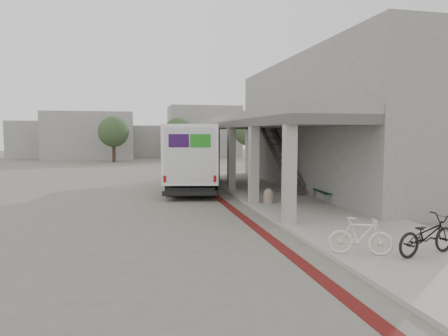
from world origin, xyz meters
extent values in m
plane|color=#645E55|center=(0.00, 0.00, 0.00)|extent=(120.00, 120.00, 0.00)
cube|color=#551211|center=(1.00, 2.00, 0.01)|extent=(0.35, 40.00, 0.01)
cube|color=gray|center=(4.00, 0.00, 0.06)|extent=(4.40, 28.00, 0.12)
cube|color=gray|center=(7.35, 4.50, 3.50)|extent=(4.30, 17.00, 7.00)
cube|color=#524F4D|center=(3.60, 4.50, 3.50)|extent=(3.40, 16.90, 0.35)
cube|color=gray|center=(3.60, 4.50, 3.85)|extent=(3.40, 16.90, 0.35)
cube|color=gray|center=(-8.00, 34.00, 2.75)|extent=(10.00, 6.00, 5.50)
cube|color=gray|center=(-1.00, 38.00, 2.00)|extent=(8.00, 6.00, 4.00)
cube|color=gray|center=(6.00, 36.00, 3.25)|extent=(9.00, 6.00, 6.50)
cube|color=gray|center=(-14.00, 37.00, 2.25)|extent=(7.00, 5.00, 4.50)
cylinder|color=#38281C|center=(-5.00, 28.00, 1.20)|extent=(0.36, 0.36, 2.40)
sphere|color=#293D24|center=(-5.00, 28.00, 3.20)|extent=(3.20, 3.20, 3.20)
cylinder|color=#38281C|center=(2.00, 30.00, 1.20)|extent=(0.36, 0.36, 2.40)
sphere|color=#293D24|center=(2.00, 30.00, 3.20)|extent=(3.20, 3.20, 3.20)
cylinder|color=#38281C|center=(10.00, 29.00, 1.20)|extent=(0.36, 0.36, 2.40)
sphere|color=#293D24|center=(10.00, 29.00, 3.20)|extent=(3.20, 3.20, 3.20)
cube|color=black|center=(0.30, 5.71, 0.43)|extent=(3.61, 7.75, 0.32)
cube|color=white|center=(0.12, 4.77, 2.08)|extent=(3.56, 5.93, 2.77)
cube|color=white|center=(0.81, 8.38, 1.92)|extent=(2.90, 2.47, 2.45)
cube|color=white|center=(1.03, 9.48, 1.01)|extent=(2.43, 1.07, 0.85)
cube|color=black|center=(0.98, 9.22, 2.51)|extent=(2.40, 0.95, 1.12)
cube|color=black|center=(-0.43, 1.94, 0.37)|extent=(2.46, 0.73, 0.19)
cube|color=#31104C|center=(-1.00, 5.75, 2.56)|extent=(0.30, 1.47, 0.80)
cube|color=#228B1E|center=(-1.30, 4.17, 2.56)|extent=(0.30, 1.47, 0.80)
cube|color=#31104C|center=(-0.88, 2.11, 2.72)|extent=(0.90, 0.20, 0.59)
cube|color=#228B1E|center=(0.06, 1.92, 2.72)|extent=(0.90, 0.20, 0.59)
cylinder|color=black|center=(-0.28, 8.65, 0.48)|extent=(0.47, 1.00, 0.96)
cylinder|color=black|center=(1.92, 8.22, 0.48)|extent=(0.47, 1.00, 0.96)
cylinder|color=black|center=(-1.20, 3.83, 0.48)|extent=(0.47, 1.00, 0.96)
cylinder|color=black|center=(1.00, 3.41, 0.48)|extent=(0.47, 1.00, 0.96)
cube|color=slate|center=(5.10, -0.42, 0.30)|extent=(0.38, 0.13, 0.37)
cube|color=slate|center=(5.30, 1.02, 0.30)|extent=(0.38, 0.13, 0.37)
cube|color=#103021|center=(5.07, 0.32, 0.51)|extent=(0.34, 1.75, 0.04)
cube|color=#103021|center=(5.20, 0.30, 0.51)|extent=(0.34, 1.75, 0.04)
cube|color=#103021|center=(5.33, 0.28, 0.51)|extent=(0.34, 1.75, 0.04)
cylinder|color=gray|center=(2.67, 0.19, 0.33)|extent=(0.41, 0.41, 0.41)
sphere|color=gray|center=(2.67, 0.19, 0.53)|extent=(0.41, 0.41, 0.41)
cylinder|color=gray|center=(3.51, -0.14, 0.30)|extent=(0.36, 0.36, 0.36)
sphere|color=gray|center=(3.51, -0.14, 0.48)|extent=(0.36, 0.36, 0.36)
cube|color=gray|center=(5.00, 4.03, 0.59)|extent=(0.52, 0.64, 0.95)
imported|color=black|center=(4.05, -7.48, 0.61)|extent=(1.96, 1.04, 0.98)
imported|color=silver|center=(2.50, -7.12, 0.58)|extent=(1.56, 0.99, 0.91)
camera|label=1|loc=(-2.76, -15.61, 3.05)|focal=32.00mm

